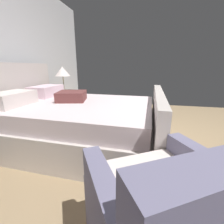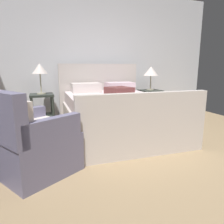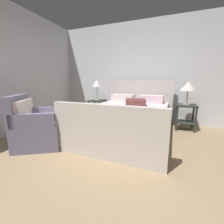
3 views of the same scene
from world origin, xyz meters
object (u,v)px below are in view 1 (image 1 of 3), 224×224
object	(u,v)px
table_lamp_right	(63,72)
armchair	(167,223)
nightstand_right	(65,99)
bed	(76,120)

from	to	relation	value
table_lamp_right	armchair	size ratio (longest dim) A/B	0.53
nightstand_right	table_lamp_right	distance (m)	0.61
nightstand_right	table_lamp_right	size ratio (longest dim) A/B	1.14
armchair	nightstand_right	bearing A→B (deg)	37.71
nightstand_right	table_lamp_right	xyz separation A→B (m)	(0.00, 0.00, 0.61)
table_lamp_right	nightstand_right	bearing A→B (deg)	-110.56
bed	table_lamp_right	distance (m)	1.58
table_lamp_right	bed	bearing A→B (deg)	-145.05
bed	table_lamp_right	world-z (taller)	bed
nightstand_right	table_lamp_right	bearing A→B (deg)	69.44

